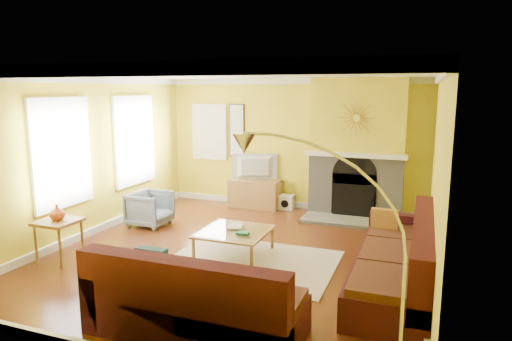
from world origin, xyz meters
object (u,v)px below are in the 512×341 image
at_px(armchair, 150,209).
at_px(side_table, 59,240).
at_px(sectional_sofa, 290,252).
at_px(arc_lamp, 326,274).
at_px(media_console, 255,194).
at_px(coffee_table, 234,243).

height_order(armchair, side_table, armchair).
bearing_deg(side_table, sectional_sofa, 5.22).
bearing_deg(side_table, arc_lamp, -21.12).
bearing_deg(media_console, armchair, -124.90).
bearing_deg(coffee_table, media_console, 104.39).
bearing_deg(arc_lamp, armchair, 138.04).
height_order(sectional_sofa, coffee_table, sectional_sofa).
bearing_deg(sectional_sofa, side_table, -174.78).
height_order(coffee_table, armchair, armchair).
distance_m(side_table, arc_lamp, 4.63).
relative_size(sectional_sofa, arc_lamp, 1.74).
relative_size(sectional_sofa, media_console, 3.46).
bearing_deg(coffee_table, side_table, -155.12).
relative_size(coffee_table, side_table, 1.65).
xyz_separation_m(media_console, armchair, (-1.34, -1.92, 0.02)).
relative_size(armchair, side_table, 1.15).
distance_m(media_console, side_table, 4.19).
bearing_deg(media_console, side_table, -112.52).
xyz_separation_m(coffee_table, armchair, (-2.05, 0.87, 0.12)).
bearing_deg(side_table, media_console, 67.48).
bearing_deg(media_console, coffee_table, -75.61).
xyz_separation_m(coffee_table, media_console, (-0.72, 2.79, 0.10)).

